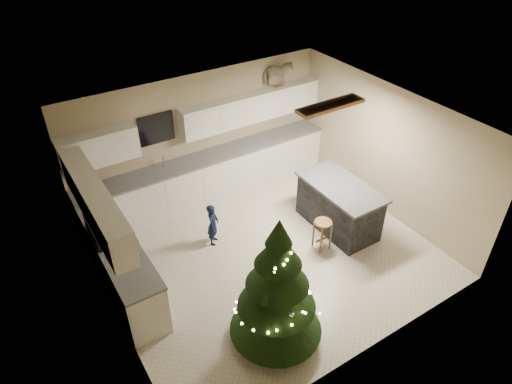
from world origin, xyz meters
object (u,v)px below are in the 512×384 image
island (339,206)px  christmas_tree (277,294)px  toddler (213,224)px  rocking_horse (278,74)px  bar_stool (323,228)px

island → christmas_tree: size_ratio=0.76×
christmas_tree → toddler: size_ratio=2.64×
island → toddler: 2.42m
christmas_tree → toddler: 2.43m
christmas_tree → rocking_horse: size_ratio=3.40×
christmas_tree → island: bearing=31.2°
rocking_horse → christmas_tree: bearing=161.8°
island → bar_stool: island is taller
bar_stool → toddler: 1.99m
island → toddler: bearing=159.2°
rocking_horse → island: bearing=-168.4°
bar_stool → toddler: bearing=143.4°
bar_stool → christmas_tree: bearing=-147.2°
island → bar_stool: bearing=-153.5°
bar_stool → rocking_horse: (0.85, 2.74, 1.82)m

